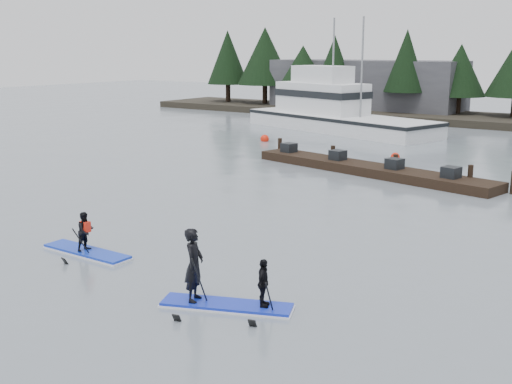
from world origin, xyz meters
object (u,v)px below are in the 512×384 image
Objects in this scene: paddleboard_duo at (218,279)px; fishing_boat_large at (335,121)px; floating_dock at (369,169)px; paddleboard_solo at (86,240)px.

fishing_boat_large is at bearing 91.57° from paddleboard_duo.
paddleboard_duo is (4.35, -17.49, 0.47)m from floating_dock.
floating_dock is at bearing -39.71° from fishing_boat_large.
paddleboard_solo is at bearing 148.94° from paddleboard_duo.
floating_dock is 18.03m from paddleboard_duo.
fishing_boat_large is at bearing 135.50° from floating_dock.
paddleboard_solo is 5.89m from paddleboard_duo.
fishing_boat_large is at bearing 104.39° from paddleboard_solo.
fishing_boat_large is 5.22× the size of paddleboard_duo.
paddleboard_duo is at bearing -49.82° from fishing_boat_large.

